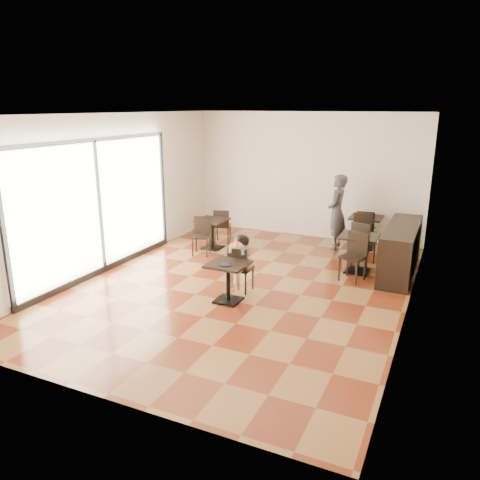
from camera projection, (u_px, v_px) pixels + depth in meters
The scene contains 23 objects.
floor at pixel (243, 285), 9.03m from camera, with size 6.00×8.00×0.01m, color brown.
ceiling at pixel (243, 114), 8.15m from camera, with size 6.00×8.00×0.01m, color white.
wall_back at pixel (307, 175), 12.08m from camera, with size 6.00×0.01×3.20m, color silver.
wall_front at pixel (92, 271), 5.10m from camera, with size 6.00×0.01×3.20m, color silver.
wall_left at pixel (113, 192), 9.80m from camera, with size 0.01×8.00×3.20m, color silver.
wall_right at pixel (415, 220), 7.38m from camera, with size 0.01×8.00×3.20m, color silver.
storefront_window at pixel (98, 206), 9.40m from camera, with size 0.04×4.50×2.60m, color white.
child_table at pixel (228, 282), 8.19m from camera, with size 0.68×0.68×0.72m, color black, non-canonical shape.
child_chair at pixel (241, 269), 8.65m from camera, with size 0.39×0.39×0.86m, color black, non-canonical shape.
child at pixel (241, 263), 8.62m from camera, with size 0.39×0.54×1.08m, color slate, non-canonical shape.
plate at pixel (225, 264), 8.00m from camera, with size 0.24×0.24×0.01m, color black.
pizza_slice at pixel (237, 245), 8.34m from camera, with size 0.25×0.19×0.06m, color #EED17A, non-canonical shape.
adult_patron at pixel (337, 212), 11.16m from camera, with size 0.65×0.43×1.78m, color #3B3B40.
cafe_table_mid at pixel (358, 254), 9.65m from camera, with size 0.75×0.75×0.79m, color black, non-canonical shape.
cafe_table_left at pixel (212, 234), 11.27m from camera, with size 0.68×0.68×0.72m, color black, non-canonical shape.
cafe_table_back at pixel (365, 232), 11.30m from camera, with size 0.74×0.74×0.78m, color black, non-canonical shape.
chair_mid_a at pixel (363, 243), 10.11m from camera, with size 0.43×0.43×0.95m, color black, non-canonical shape.
chair_mid_b at pixel (353, 257), 9.15m from camera, with size 0.43×0.43×0.95m, color black, non-canonical shape.
chair_left_a at pixel (223, 226), 11.73m from camera, with size 0.39×0.39×0.87m, color black, non-canonical shape.
chair_left_b at pixel (201, 237), 10.77m from camera, with size 0.39×0.39×0.87m, color black, non-canonical shape.
chair_back_a at pixel (365, 229), 11.29m from camera, with size 0.42×0.42×0.94m, color black, non-canonical shape.
chair_back_b at pixel (361, 235), 10.80m from camera, with size 0.42×0.42×0.94m, color black, non-canonical shape.
service_counter at pixel (401, 250), 9.57m from camera, with size 0.60×2.40×1.00m, color black.
Camera 1 is at (3.49, -7.68, 3.34)m, focal length 35.00 mm.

